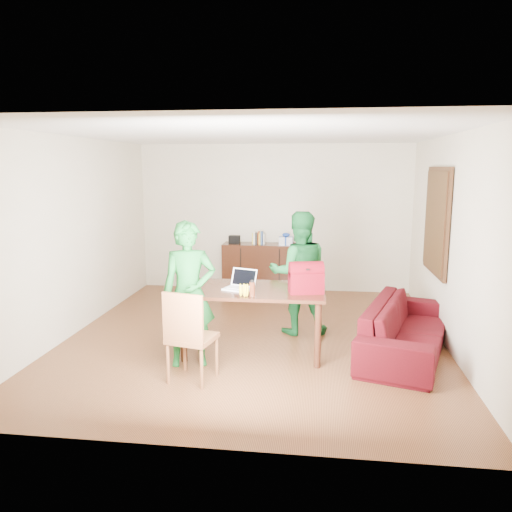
# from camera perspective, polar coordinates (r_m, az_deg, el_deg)

# --- Properties ---
(room) EXTENTS (5.20, 5.70, 2.90)m
(room) POSITION_cam_1_polar(r_m,az_deg,el_deg) (6.69, 0.02, 1.73)
(room) COLOR #422210
(room) RESTS_ON ground
(table) EXTENTS (1.75, 0.99, 0.82)m
(table) POSITION_cam_1_polar(r_m,az_deg,el_deg) (6.17, -0.24, -4.68)
(table) COLOR black
(table) RESTS_ON ground
(chair) EXTENTS (0.55, 0.53, 1.02)m
(chair) POSITION_cam_1_polar(r_m,az_deg,el_deg) (5.53, -7.34, -11.06)
(chair) COLOR brown
(chair) RESTS_ON ground
(person_near) EXTENTS (0.70, 0.55, 1.69)m
(person_near) POSITION_cam_1_polar(r_m,az_deg,el_deg) (5.81, -7.66, -4.33)
(person_near) COLOR #166424
(person_near) RESTS_ON ground
(person_far) EXTENTS (0.92, 0.76, 1.70)m
(person_far) POSITION_cam_1_polar(r_m,az_deg,el_deg) (6.89, 4.93, -1.94)
(person_far) COLOR #16662C
(person_far) RESTS_ON ground
(laptop) EXTENTS (0.40, 0.33, 0.24)m
(laptop) POSITION_cam_1_polar(r_m,az_deg,el_deg) (6.08, -2.06, -3.46)
(laptop) COLOR white
(laptop) RESTS_ON table
(bananas) EXTENTS (0.17, 0.12, 0.06)m
(bananas) POSITION_cam_1_polar(r_m,az_deg,el_deg) (5.76, -1.39, -4.37)
(bananas) COLOR gold
(bananas) RESTS_ON table
(bottle) EXTENTS (0.07, 0.07, 0.19)m
(bottle) POSITION_cam_1_polar(r_m,az_deg,el_deg) (5.75, -0.43, -3.71)
(bottle) COLOR #522212
(bottle) RESTS_ON table
(red_bag) EXTENTS (0.44, 0.31, 0.29)m
(red_bag) POSITION_cam_1_polar(r_m,az_deg,el_deg) (5.94, 5.74, -2.81)
(red_bag) COLOR #69070F
(red_bag) RESTS_ON table
(sofa) EXTENTS (1.46, 2.34, 0.64)m
(sofa) POSITION_cam_1_polar(r_m,az_deg,el_deg) (6.52, 16.81, -7.88)
(sofa) COLOR #37070E
(sofa) RESTS_ON ground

